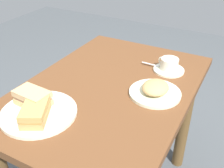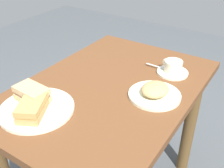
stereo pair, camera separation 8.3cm
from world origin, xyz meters
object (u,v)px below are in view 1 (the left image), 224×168
coffee_cup (169,64)px  sandwich_back (33,98)px  sandwich_plate (39,113)px  spoon (154,65)px  coffee_saucer (169,70)px  side_plate (155,93)px  sandwich_front (35,111)px  dining_table (109,114)px

coffee_cup → sandwich_back: bearing=145.4°
sandwich_plate → spoon: size_ratio=2.94×
coffee_saucer → coffee_cup: size_ratio=1.38×
spoon → side_plate: bearing=-158.5°
sandwich_front → spoon: size_ratio=1.74×
dining_table → side_plate: side_plate is taller
spoon → side_plate: 0.25m
sandwich_back → side_plate: sandwich_back is taller
sandwich_plate → sandwich_front: sandwich_front is taller
coffee_cup → spoon: bearing=88.3°
sandwich_plate → spoon: (0.57, -0.25, 0.01)m
dining_table → sandwich_front: (-0.33, 0.12, 0.20)m
spoon → side_plate: spoon is taller
sandwich_front → side_plate: bearing=-41.1°
spoon → coffee_cup: bearing=-91.7°
side_plate → coffee_saucer: bearing=3.5°
dining_table → sandwich_front: 0.41m
dining_table → side_plate: bearing=-80.6°
sandwich_front → coffee_saucer: size_ratio=1.15×
sandwich_back → side_plate: (0.31, -0.39, -0.04)m
sandwich_back → coffee_saucer: (0.54, -0.37, -0.04)m
sandwich_plate → spoon: spoon is taller
sandwich_plate → sandwich_back: sandwich_back is taller
sandwich_back → spoon: size_ratio=1.45×
spoon → sandwich_front: bearing=159.0°
sandwich_back → side_plate: 0.50m
side_plate → sandwich_plate: bearing=134.8°
sandwich_back → side_plate: bearing=-51.3°
coffee_saucer → coffee_cup: bearing=69.8°
sandwich_back → dining_table: bearing=-33.5°
dining_table → side_plate: size_ratio=4.67×
dining_table → sandwich_back: bearing=146.5°
dining_table → sandwich_front: size_ratio=5.97×
coffee_saucer → sandwich_back: bearing=145.3°
sandwich_plate → side_plate: same height
sandwich_front → sandwich_back: (0.06, 0.07, 0.00)m
sandwich_back → spoon: 0.62m
sandwich_plate → sandwich_back: size_ratio=2.03×
sandwich_plate → sandwich_back: 0.07m
sandwich_front → side_plate: 0.49m
coffee_cup → coffee_saucer: bearing=-110.2°
dining_table → spoon: size_ratio=10.38×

